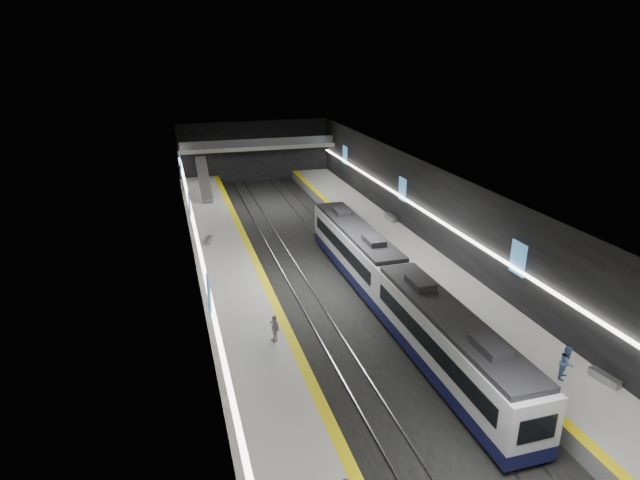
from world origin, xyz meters
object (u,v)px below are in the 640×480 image
object	(u,v)px
bench_right_far	(391,218)
bench_right_near	(605,378)
escalator	(204,179)
passenger_left_a	(274,328)
passenger_right_b	(567,363)
train	(394,286)
bench_left_far	(208,240)

from	to	relation	value
bench_right_far	bench_right_near	bearing A→B (deg)	-92.70
escalator	passenger_left_a	size ratio (longest dim) A/B	4.77
passenger_right_b	passenger_left_a	xyz separation A→B (m)	(-13.98, 8.00, -0.10)
bench_right_far	passenger_right_b	distance (m)	27.32
passenger_left_a	passenger_right_b	bearing A→B (deg)	36.89
train	bench_right_far	xyz separation A→B (m)	(7.00, 16.59, -0.96)
bench_right_near	passenger_left_a	bearing A→B (deg)	141.54
bench_right_far	passenger_left_a	world-z (taller)	passenger_left_a
passenger_left_a	train	bearing A→B (deg)	83.48
passenger_left_a	bench_right_far	bearing A→B (deg)	117.31
bench_left_far	passenger_left_a	distance (m)	18.17
bench_left_far	passenger_left_a	world-z (taller)	passenger_left_a
bench_left_far	bench_right_near	size ratio (longest dim) A/B	0.95
train	passenger_left_a	bearing A→B (deg)	-163.20
bench_right_near	escalator	bearing A→B (deg)	102.51
train	escalator	xyz separation A→B (m)	(-10.00, 31.18, 0.70)
train	passenger_left_a	xyz separation A→B (m)	(-8.79, -2.65, -0.36)
escalator	passenger_right_b	size ratio (longest dim) A/B	4.28
escalator	bench_right_near	xyz separation A→B (m)	(17.00, -42.68, -1.69)
bench_right_near	passenger_right_b	bearing A→B (deg)	145.84
bench_right_far	passenger_left_a	bearing A→B (deg)	-132.07
escalator	bench_left_far	distance (m)	15.95
bench_right_near	passenger_right_b	size ratio (longest dim) A/B	0.92
train	escalator	size ratio (longest dim) A/B	3.76
bench_right_near	passenger_left_a	size ratio (longest dim) A/B	1.02
bench_right_near	bench_right_far	world-z (taller)	bench_right_far
train	bench_left_far	world-z (taller)	train
bench_right_near	bench_right_far	size ratio (longest dim) A/B	0.89
train	passenger_right_b	world-z (taller)	train
bench_left_far	bench_right_near	bearing A→B (deg)	-39.64
train	passenger_left_a	world-z (taller)	train
passenger_right_b	passenger_left_a	distance (m)	16.11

